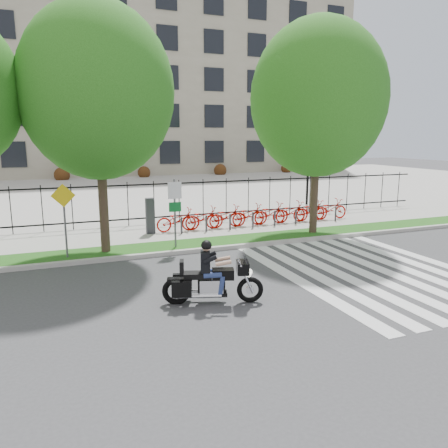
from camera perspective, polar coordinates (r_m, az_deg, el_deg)
name	(u,v)px	position (r m, az deg, el deg)	size (l,w,h in m)	color
ground	(229,290)	(12.16, 0.65, -8.60)	(120.00, 120.00, 0.00)	#39393C
curb	(186,251)	(15.83, -4.97, -3.60)	(60.00, 0.20, 0.15)	#A5A29B
grass_verge	(180,246)	(16.62, -5.81, -2.89)	(60.00, 1.50, 0.15)	#1B4812
sidewalk	(164,233)	(18.98, -7.87, -1.15)	(60.00, 3.50, 0.15)	#A5A39B
plaza	(111,189)	(36.07, -14.56, 4.47)	(80.00, 34.00, 0.10)	#A5A39B
crosswalk_stripes	(370,270)	(14.58, 18.59, -5.76)	(5.70, 8.00, 0.01)	silver
iron_fence	(154,203)	(20.46, -9.12, 2.79)	(30.00, 0.06, 2.00)	black
office_building	(84,86)	(55.96, -17.77, 16.81)	(60.00, 21.90, 20.15)	gray
lamp_post_right	(309,153)	(26.75, 10.99, 9.13)	(1.06, 0.70, 4.25)	black
street_tree_1	(97,92)	(15.68, -16.23, 16.26)	(5.10, 5.10, 8.40)	#37261E
street_tree_2	(318,98)	(18.64, 12.19, 15.73)	(5.48, 5.48, 8.66)	#37261E
bike_share_station	(258,214)	(20.09, 4.44, 1.29)	(10.02, 0.87, 1.50)	#2D2D33
sign_pole_regulatory	(175,204)	(15.88, -6.44, 2.56)	(0.50, 0.09, 2.50)	#59595B
sign_pole_warning	(64,211)	(15.35, -20.15, 1.64)	(0.78, 0.09, 2.49)	#59595B
motorcycle_rider	(212,278)	(11.04, -1.53, -7.09)	(2.48, 1.21, 1.98)	black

